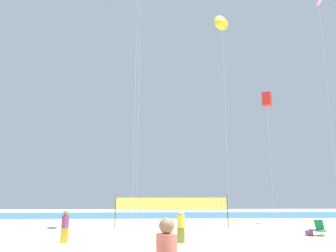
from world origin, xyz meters
TOP-DOWN VIEW (x-y plane):
  - ground_plane at (0.00, 0.00)m, footprint 120.00×120.00m
  - ocean_band at (0.00, 32.30)m, footprint 120.00×20.00m
  - beachgoer_plum_shirt at (-6.36, 1.14)m, footprint 0.35×0.35m
  - beachgoer_mustard_shirt at (-0.79, 0.78)m, footprint 0.36×0.36m
  - folding_beach_chair at (7.50, 3.53)m, footprint 0.52×0.65m
  - volleyball_net at (-0.61, 9.86)m, footprint 8.36×0.97m
  - beach_handbag at (6.84, 3.60)m, footprint 0.39×0.20m
  - kite_red_box at (10.10, 17.87)m, footprint 1.21×1.21m
  - kite_yellow_delta at (3.72, 9.79)m, footprint 1.38×0.78m
  - kite_pink_inflatable at (13.82, 12.57)m, footprint 0.68×1.42m

SIDE VIEW (x-z plane):
  - ground_plane at x=0.00m, z-range 0.00..0.00m
  - ocean_band at x=0.00m, z-range 0.00..0.01m
  - beach_handbag at x=6.84m, z-range 0.00..0.31m
  - folding_beach_chair at x=7.50m, z-range 0.02..0.91m
  - beachgoer_plum_shirt at x=-6.36m, z-range 0.05..1.59m
  - beachgoer_mustard_shirt at x=-0.79m, z-range 0.05..1.63m
  - volleyball_net at x=-0.61m, z-range 0.44..2.84m
  - kite_red_box at x=10.10m, z-range 5.82..18.88m
  - kite_yellow_delta at x=3.72m, z-range 7.95..25.22m
  - kite_pink_inflatable at x=13.82m, z-range 10.02..30.99m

